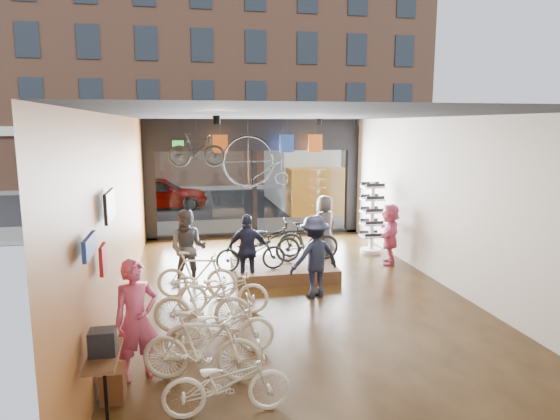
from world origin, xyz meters
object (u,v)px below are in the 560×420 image
object	(u,v)px
display_platform	(283,270)
hung_bike	(197,150)
floor_bike_4	(222,290)
customer_1	(188,249)
customer_3	(315,257)
sunglasses_rack	(372,218)
floor_bike_2	(220,328)
customer_5	(390,234)
street_car	(158,193)
customer_2	(248,250)
floor_bike_3	(202,305)
floor_bike_0	(227,382)
floor_bike_5	(197,275)
floor_bike_1	(202,347)
display_bike_mid	(307,242)
display_bike_right	(266,239)
customer_4	(325,225)
customer_0	(136,319)
display_bike_left	(251,252)
penny_farthing	(259,163)
box_truck	(304,176)

from	to	relation	value
display_platform	hung_bike	world-z (taller)	hung_bike
floor_bike_4	customer_1	size ratio (longest dim) A/B	1.01
customer_3	sunglasses_rack	xyz separation A→B (m)	(2.56, 3.31, 0.14)
floor_bike_2	display_platform	distance (m)	4.38
customer_3	customer_5	world-z (taller)	customer_3
street_car	customer_1	world-z (taller)	customer_1
customer_1	customer_2	world-z (taller)	customer_1
floor_bike_3	customer_2	size ratio (longest dim) A/B	1.06
floor_bike_0	floor_bike_5	distance (m)	4.42
floor_bike_4	sunglasses_rack	distance (m)	6.03
floor_bike_1	customer_3	bearing A→B (deg)	-23.44
floor_bike_2	display_bike_mid	xyz separation A→B (m)	(2.45, 4.10, 0.33)
floor_bike_1	street_car	bearing A→B (deg)	19.59
display_bike_right	customer_4	size ratio (longest dim) A/B	1.10
display_bike_right	customer_0	size ratio (longest dim) A/B	1.06
display_bike_mid	sunglasses_rack	size ratio (longest dim) A/B	0.80
floor_bike_3	customer_0	size ratio (longest dim) A/B	0.99
display_platform	hung_bike	distance (m)	4.37
floor_bike_5	display_bike_right	xyz separation A→B (m)	(1.79, 1.82, 0.28)
floor_bike_2	sunglasses_rack	distance (m)	7.41
floor_bike_3	customer_1	bearing A→B (deg)	16.04
floor_bike_0	display_bike_left	bearing A→B (deg)	-11.06
display_platform	customer_1	xyz separation A→B (m)	(-2.26, -0.41, 0.73)
display_platform	penny_farthing	size ratio (longest dim) A/B	1.25
floor_bike_5	customer_0	bearing A→B (deg)	175.04
customer_4	hung_bike	distance (m)	4.16
display_platform	customer_5	world-z (taller)	customer_5
hung_bike	display_bike_mid	bearing A→B (deg)	-133.78
display_platform	customer_2	world-z (taller)	customer_2
street_car	floor_bike_0	distance (m)	16.31
customer_3	floor_bike_0	bearing A→B (deg)	44.21
display_bike_left	customer_5	xyz separation A→B (m)	(3.81, 0.96, 0.07)
floor_bike_1	customer_4	bearing A→B (deg)	-14.66
customer_0	hung_bike	distance (m)	7.61
display_platform	display_bike_right	size ratio (longest dim) A/B	1.29
box_truck	customer_3	size ratio (longest dim) A/B	4.07
floor_bike_0	penny_farthing	bearing A→B (deg)	-11.37
display_bike_left	customer_3	distance (m)	1.69
customer_5	hung_bike	size ratio (longest dim) A/B	1.01
box_truck	floor_bike_2	world-z (taller)	box_truck
hung_bike	customer_5	bearing A→B (deg)	-112.29
floor_bike_0	penny_farthing	size ratio (longest dim) A/B	0.85
customer_3	display_bike_left	bearing A→B (deg)	-61.65
floor_bike_4	customer_5	size ratio (longest dim) A/B	1.11
display_bike_mid	customer_3	size ratio (longest dim) A/B	0.93
floor_bike_1	display_bike_right	bearing A→B (deg)	-4.00
floor_bike_3	customer_4	xyz separation A→B (m)	(3.59, 4.80, 0.32)
customer_5	penny_farthing	bearing A→B (deg)	-108.52
customer_2	penny_farthing	xyz separation A→B (m)	(0.84, 3.79, 1.68)
floor_bike_0	display_bike_mid	size ratio (longest dim) A/B	1.00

